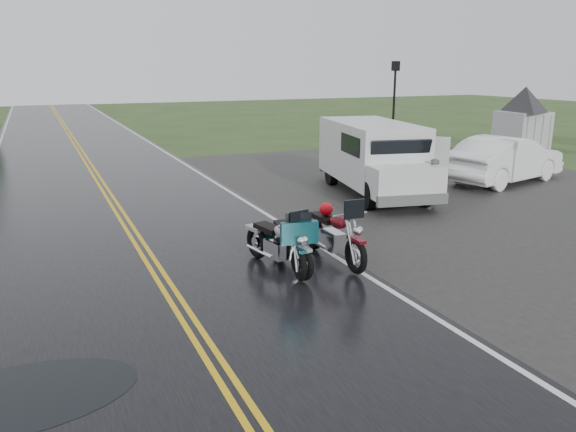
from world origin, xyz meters
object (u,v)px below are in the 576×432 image
object	(u,v)px
motorcycle_red	(356,241)
motorcycle_silver	(302,250)
visitor_center	(525,103)
person_at_van	(432,185)
sedan_white	(505,160)
lamp_post_far_right	(394,111)
motorcycle_teal	(300,251)
van_white	(370,170)

from	to	relation	value
motorcycle_red	motorcycle_silver	bearing A→B (deg)	173.38
visitor_center	person_at_van	bearing A→B (deg)	-146.43
sedan_white	lamp_post_far_right	world-z (taller)	lamp_post_far_right
motorcycle_teal	motorcycle_silver	distance (m)	0.06
visitor_center	motorcycle_silver	xyz separation A→B (m)	(-17.51, -11.36, -1.72)
motorcycle_red	lamp_post_far_right	bearing A→B (deg)	52.21
van_white	sedan_white	size ratio (longest dim) A/B	1.20
motorcycle_silver	sedan_white	size ratio (longest dim) A/B	0.45
van_white	lamp_post_far_right	size ratio (longest dim) A/B	1.39
visitor_center	motorcycle_red	size ratio (longest dim) A/B	6.35
lamp_post_far_right	person_at_van	bearing A→B (deg)	-117.34
motorcycle_red	sedan_white	bearing A→B (deg)	30.49
visitor_center	sedan_white	world-z (taller)	visitor_center
sedan_white	motorcycle_red	bearing A→B (deg)	107.62
motorcycle_silver	visitor_center	bearing A→B (deg)	22.63
motorcycle_teal	sedan_white	size ratio (longest dim) A/B	0.45
motorcycle_silver	lamp_post_far_right	world-z (taller)	lamp_post_far_right
visitor_center	lamp_post_far_right	distance (m)	7.20
motorcycle_red	person_at_van	distance (m)	6.27
person_at_van	motorcycle_red	bearing A→B (deg)	-0.77
motorcycle_teal	motorcycle_silver	bearing A→B (deg)	19.46
motorcycle_teal	lamp_post_far_right	xyz separation A→B (m)	(10.40, 12.07, 1.53)
motorcycle_red	visitor_center	bearing A→B (deg)	34.34
person_at_van	sedan_white	bearing A→B (deg)	163.82
sedan_white	lamp_post_far_right	size ratio (longest dim) A/B	1.16
motorcycle_teal	person_at_van	bearing A→B (deg)	41.10
sedan_white	person_at_van	bearing A→B (deg)	99.30
van_white	sedan_white	distance (m)	6.83
sedan_white	motorcycle_silver	bearing A→B (deg)	104.43
motorcycle_teal	sedan_white	world-z (taller)	sedan_white
van_white	lamp_post_far_right	bearing A→B (deg)	63.18
motorcycle_red	person_at_van	bearing A→B (deg)	37.58
motorcycle_red	motorcycle_teal	size ratio (longest dim) A/B	1.09
van_white	person_at_van	size ratio (longest dim) A/B	4.12
visitor_center	sedan_white	distance (m)	8.69
motorcycle_silver	sedan_white	xyz separation A→B (m)	(10.98, 5.84, 0.16)
motorcycle_red	motorcycle_silver	distance (m)	1.15
van_white	lamp_post_far_right	distance (m)	9.79
visitor_center	sedan_white	xyz separation A→B (m)	(-6.53, -5.52, -1.56)
motorcycle_red	motorcycle_teal	xyz separation A→B (m)	(-1.19, 0.11, -0.06)
van_white	sedan_white	world-z (taller)	van_white
visitor_center	motorcycle_red	bearing A→B (deg)	-144.96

